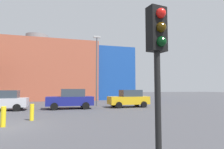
% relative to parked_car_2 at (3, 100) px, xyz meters
% --- Properties ---
extents(building_backdrop, '(34.69, 13.44, 12.01)m').
position_rel_parked_car_2_xyz_m(building_backdrop, '(0.78, 18.97, 4.06)').
color(building_backdrop, '#B2563D').
rests_on(building_backdrop, ground_plane).
extents(parked_car_2, '(4.12, 2.02, 1.78)m').
position_rel_parked_car_2_xyz_m(parked_car_2, '(0.00, 0.00, 0.00)').
color(parked_car_2, silver).
rests_on(parked_car_2, ground_plane).
extents(parked_car_3, '(4.39, 2.15, 1.90)m').
position_rel_parked_car_2_xyz_m(parked_car_3, '(5.80, -0.00, 0.06)').
color(parked_car_3, navy).
rests_on(parked_car_3, ground_plane).
extents(parked_car_4, '(4.18, 2.05, 1.81)m').
position_rel_parked_car_2_xyz_m(parked_car_4, '(11.82, 0.00, 0.01)').
color(parked_car_4, gold).
rests_on(parked_car_4, ground_plane).
extents(traffic_light_near_right, '(0.39, 0.38, 3.53)m').
position_rel_parked_car_2_xyz_m(traffic_light_near_right, '(6.35, -15.66, 1.71)').
color(traffic_light_near_right, black).
rests_on(traffic_light_near_right, ground_plane).
extents(bollard_yellow_0, '(0.24, 0.24, 0.99)m').
position_rel_parked_car_2_xyz_m(bollard_yellow_0, '(3.07, -6.36, -0.39)').
color(bollard_yellow_0, yellow).
rests_on(bollard_yellow_0, ground_plane).
extents(bollard_yellow_1, '(0.24, 0.24, 1.02)m').
position_rel_parked_car_2_xyz_m(bollard_yellow_1, '(1.93, -8.11, -0.38)').
color(bollard_yellow_1, yellow).
rests_on(bollard_yellow_1, ground_plane).
extents(street_lamp, '(0.80, 0.24, 7.99)m').
position_rel_parked_car_2_xyz_m(street_lamp, '(8.83, 2.33, 3.64)').
color(street_lamp, '#59595E').
rests_on(street_lamp, ground_plane).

